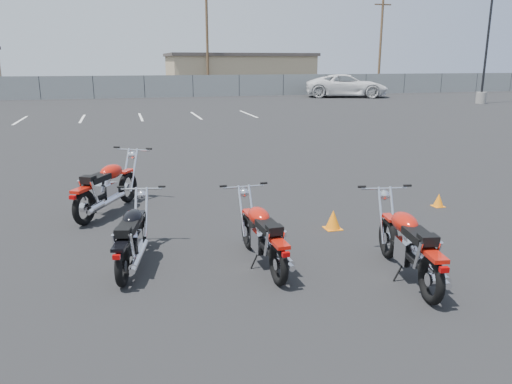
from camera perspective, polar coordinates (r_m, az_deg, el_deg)
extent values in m
plane|color=black|center=(8.50, -0.25, -5.33)|extent=(120.00, 120.00, 0.00)
torus|color=black|center=(10.92, -14.44, 0.55)|extent=(0.44, 0.63, 0.66)
cylinder|color=silver|center=(10.92, -14.44, 0.55)|extent=(0.18, 0.21, 0.18)
torus|color=black|center=(9.62, -19.05, -1.70)|extent=(0.44, 0.63, 0.66)
cylinder|color=silver|center=(9.62, -19.05, -1.70)|extent=(0.18, 0.21, 0.18)
cube|color=black|center=(10.25, -16.61, -0.27)|extent=(0.68, 1.05, 0.07)
cube|color=silver|center=(10.19, -16.80, 0.01)|extent=(0.48, 0.51, 0.33)
cylinder|color=silver|center=(10.14, -16.88, 1.09)|extent=(0.33, 0.35, 0.29)
ellipsoid|color=#B3160B|center=(10.32, -16.21, 2.24)|extent=(0.61, 0.72, 0.28)
cube|color=black|center=(9.89, -17.77, 1.47)|extent=(0.55, 0.66, 0.11)
cube|color=black|center=(9.65, -18.66, 1.36)|extent=(0.31, 0.29, 0.13)
cube|color=#B3160B|center=(9.51, -19.29, 0.26)|extent=(0.40, 0.50, 0.05)
cube|color=#B3160B|center=(10.84, -14.55, 2.32)|extent=(0.31, 0.39, 0.04)
cylinder|color=silver|center=(9.61, -17.99, 0.07)|extent=(0.15, 0.20, 0.43)
cylinder|color=silver|center=(9.75, -19.29, 0.17)|extent=(0.15, 0.20, 0.43)
cylinder|color=silver|center=(9.90, -16.71, -1.18)|extent=(0.70, 1.09, 0.14)
cylinder|color=silver|center=(9.62, -17.80, -1.60)|extent=(0.31, 0.40, 0.14)
cylinder|color=silver|center=(10.90, -13.77, 2.47)|extent=(0.26, 0.40, 0.87)
cylinder|color=silver|center=(11.00, -14.67, 2.52)|extent=(0.26, 0.40, 0.87)
sphere|color=silver|center=(11.05, -13.87, 4.13)|extent=(0.24, 0.24, 0.18)
cylinder|color=silver|center=(11.05, -13.85, 4.71)|extent=(0.68, 0.42, 0.03)
cylinder|color=black|center=(10.84, -12.14, 4.86)|extent=(0.13, 0.10, 0.04)
cylinder|color=black|center=(11.21, -15.65, 4.96)|extent=(0.13, 0.10, 0.04)
cylinder|color=black|center=(10.29, -17.58, -1.48)|extent=(0.16, 0.11, 0.33)
cube|color=#990505|center=(9.31, -20.23, -0.59)|extent=(0.13, 0.11, 0.07)
torus|color=black|center=(8.17, -13.03, -4.48)|extent=(0.22, 0.57, 0.56)
cylinder|color=silver|center=(8.17, -13.03, -4.48)|extent=(0.12, 0.17, 0.15)
torus|color=black|center=(6.92, -15.04, -8.17)|extent=(0.22, 0.57, 0.56)
cylinder|color=silver|center=(6.92, -15.04, -8.17)|extent=(0.12, 0.17, 0.15)
cube|color=black|center=(7.52, -13.97, -5.90)|extent=(0.31, 0.98, 0.06)
cube|color=silver|center=(7.46, -14.07, -5.62)|extent=(0.34, 0.41, 0.28)
cylinder|color=silver|center=(7.41, -14.15, -4.39)|extent=(0.24, 0.27, 0.25)
ellipsoid|color=black|center=(7.57, -13.89, -2.92)|extent=(0.40, 0.60, 0.24)
cube|color=black|center=(7.15, -14.57, -4.15)|extent=(0.35, 0.56, 0.09)
cube|color=black|center=(6.92, -14.98, -4.48)|extent=(0.24, 0.21, 0.11)
cube|color=black|center=(6.79, -15.24, -5.93)|extent=(0.25, 0.42, 0.05)
cube|color=black|center=(8.08, -13.15, -2.49)|extent=(0.19, 0.34, 0.04)
cylinder|color=silver|center=(6.94, -14.01, -5.95)|extent=(0.08, 0.18, 0.37)
cylinder|color=silver|center=(6.99, -15.84, -5.93)|extent=(0.08, 0.18, 0.37)
cylinder|color=silver|center=(7.26, -13.20, -7.11)|extent=(0.31, 1.03, 0.12)
cylinder|color=silver|center=(6.98, -13.65, -7.88)|extent=(0.18, 0.35, 0.12)
cylinder|color=silver|center=(8.17, -12.43, -2.22)|extent=(0.12, 0.38, 0.74)
cylinder|color=silver|center=(8.20, -13.60, -2.23)|extent=(0.12, 0.38, 0.74)
sphere|color=silver|center=(8.26, -12.93, -0.29)|extent=(0.18, 0.18, 0.15)
cylinder|color=silver|center=(8.25, -12.94, 0.37)|extent=(0.65, 0.17, 0.03)
cylinder|color=black|center=(8.17, -10.71, 0.62)|extent=(0.12, 0.06, 0.03)
cylinder|color=black|center=(8.29, -15.22, 0.56)|extent=(0.12, 0.06, 0.03)
cylinder|color=black|center=(7.53, -15.01, -7.42)|extent=(0.15, 0.05, 0.28)
cube|color=#990505|center=(6.59, -15.66, -7.17)|extent=(0.10, 0.08, 0.06)
torus|color=black|center=(7.98, -0.84, -4.47)|extent=(0.13, 0.59, 0.58)
cylinder|color=silver|center=(7.98, -0.84, -4.47)|extent=(0.10, 0.16, 0.16)
torus|color=black|center=(6.73, 2.58, -8.24)|extent=(0.13, 0.59, 0.58)
cylinder|color=silver|center=(6.73, 2.58, -8.24)|extent=(0.10, 0.16, 0.16)
cube|color=black|center=(7.33, 0.72, -5.92)|extent=(0.13, 1.02, 0.06)
cube|color=silver|center=(7.27, 0.84, -5.61)|extent=(0.28, 0.38, 0.29)
cylinder|color=silver|center=(7.21, 0.84, -4.31)|extent=(0.20, 0.25, 0.26)
ellipsoid|color=#B3160B|center=(7.37, 0.31, -2.77)|extent=(0.32, 0.57, 0.25)
cube|color=black|center=(6.95, 1.47, -4.03)|extent=(0.27, 0.54, 0.10)
cube|color=black|center=(6.72, 2.13, -4.35)|extent=(0.22, 0.18, 0.12)
cube|color=#B3160B|center=(6.60, 2.67, -5.85)|extent=(0.19, 0.41, 0.05)
cube|color=#B3160B|center=(7.88, -0.85, -2.37)|extent=(0.14, 0.33, 0.04)
cylinder|color=silver|center=(6.80, 3.12, -5.78)|extent=(0.05, 0.18, 0.38)
cylinder|color=silver|center=(6.73, 1.24, -5.99)|extent=(0.05, 0.18, 0.38)
cylinder|color=silver|center=(7.14, 2.64, -7.00)|extent=(0.13, 1.07, 0.12)
cylinder|color=silver|center=(6.87, 3.52, -7.76)|extent=(0.13, 0.35, 0.13)
cylinder|color=silver|center=(8.01, -0.48, -2.05)|extent=(0.06, 0.39, 0.77)
cylinder|color=silver|center=(7.97, -1.69, -2.16)|extent=(0.06, 0.39, 0.77)
sphere|color=silver|center=(8.06, -1.40, -0.08)|extent=(0.16, 0.16, 0.16)
cylinder|color=silver|center=(8.06, -1.44, 0.62)|extent=(0.68, 0.05, 0.03)
cylinder|color=black|center=(8.13, 0.90, 1.03)|extent=(0.12, 0.04, 0.03)
cylinder|color=black|center=(7.95, -3.76, 0.68)|extent=(0.12, 0.04, 0.03)
cylinder|color=black|center=(7.27, -0.08, -7.65)|extent=(0.15, 0.03, 0.29)
cube|color=#990505|center=(6.40, 3.43, -7.14)|extent=(0.10, 0.06, 0.06)
torus|color=black|center=(7.87, 14.87, -5.11)|extent=(0.21, 0.63, 0.62)
cylinder|color=silver|center=(7.87, 14.87, -5.11)|extent=(0.13, 0.18, 0.17)
torus|color=black|center=(6.59, 19.39, -9.43)|extent=(0.21, 0.63, 0.62)
cylinder|color=silver|center=(6.59, 19.39, -9.43)|extent=(0.13, 0.18, 0.17)
cube|color=black|center=(7.21, 16.95, -6.78)|extent=(0.28, 1.09, 0.06)
cube|color=silver|center=(7.14, 17.14, -6.46)|extent=(0.35, 0.43, 0.31)
cylinder|color=silver|center=(7.08, 17.25, -5.06)|extent=(0.25, 0.29, 0.27)
ellipsoid|color=#B3160B|center=(7.24, 16.62, -3.36)|extent=(0.41, 0.64, 0.26)
cube|color=black|center=(6.82, 18.16, -4.79)|extent=(0.36, 0.60, 0.10)
cube|color=black|center=(6.58, 19.08, -5.18)|extent=(0.25, 0.22, 0.12)
cube|color=#B3160B|center=(6.46, 19.72, -6.85)|extent=(0.25, 0.46, 0.05)
cube|color=#B3160B|center=(7.77, 15.03, -2.85)|extent=(0.19, 0.37, 0.04)
cylinder|color=silver|center=(6.68, 20.00, -6.78)|extent=(0.08, 0.20, 0.41)
cylinder|color=silver|center=(6.58, 18.04, -6.94)|extent=(0.08, 0.20, 0.41)
cylinder|color=silver|center=(7.03, 19.12, -8.05)|extent=(0.28, 1.14, 0.13)
cylinder|color=silver|center=(6.75, 20.30, -8.93)|extent=(0.18, 0.38, 0.14)
cylinder|color=silver|center=(7.91, 15.35, -2.52)|extent=(0.11, 0.41, 0.82)
cylinder|color=silver|center=(7.85, 14.08, -2.58)|extent=(0.11, 0.41, 0.82)
sphere|color=silver|center=(7.96, 14.44, -0.35)|extent=(0.19, 0.19, 0.17)
cylinder|color=silver|center=(7.95, 14.44, 0.41)|extent=(0.72, 0.15, 0.03)
cylinder|color=black|center=(8.05, 16.92, 0.71)|extent=(0.13, 0.06, 0.04)
cylinder|color=black|center=(7.80, 12.01, 0.60)|extent=(0.13, 0.06, 0.04)
cylinder|color=black|center=(7.14, 16.06, -8.62)|extent=(0.16, 0.05, 0.31)
cube|color=#990505|center=(6.26, 20.70, -8.30)|extent=(0.11, 0.08, 0.06)
cone|color=orange|center=(9.03, 8.80, -3.09)|extent=(0.27, 0.27, 0.34)
cube|color=orange|center=(9.08, 8.76, -4.13)|extent=(0.29, 0.29, 0.01)
cone|color=orange|center=(10.97, 20.14, -0.85)|extent=(0.21, 0.21, 0.26)
cube|color=orange|center=(11.01, 20.08, -1.53)|extent=(0.23, 0.23, 0.01)
cylinder|color=gray|center=(39.50, 24.33, 9.79)|extent=(0.70, 0.70, 0.80)
cylinder|color=black|center=(39.53, 25.21, 17.74)|extent=(0.16, 0.16, 10.23)
cube|color=slate|center=(42.82, -12.64, 11.67)|extent=(80.00, 0.04, 1.80)
cylinder|color=black|center=(43.18, -23.48, 10.85)|extent=(0.06, 0.06, 1.80)
cylinder|color=black|center=(42.81, -18.09, 11.31)|extent=(0.06, 0.06, 1.80)
cylinder|color=black|center=(42.82, -12.64, 11.67)|extent=(0.06, 0.06, 1.80)
cylinder|color=black|center=(43.19, -7.23, 11.93)|extent=(0.06, 0.06, 1.80)
cylinder|color=black|center=(43.93, -1.94, 12.08)|extent=(0.06, 0.06, 1.80)
cylinder|color=black|center=(45.02, 3.13, 12.13)|extent=(0.06, 0.06, 1.80)
cylinder|color=black|center=(46.42, 7.94, 12.09)|extent=(0.06, 0.06, 1.80)
cylinder|color=black|center=(48.12, 12.43, 11.98)|extent=(0.06, 0.06, 1.80)
cylinder|color=black|center=(50.08, 16.58, 11.81)|extent=(0.06, 0.06, 1.80)
cylinder|color=black|center=(52.27, 20.41, 11.61)|extent=(0.06, 0.06, 1.80)
cylinder|color=black|center=(54.67, 23.90, 11.38)|extent=(0.06, 0.06, 1.80)
cylinder|color=black|center=(57.24, 27.09, 11.13)|extent=(0.06, 0.06, 1.80)
cube|color=tan|center=(53.12, -2.08, 13.39)|extent=(14.00, 9.00, 3.40)
cube|color=#433C38|center=(53.11, -2.10, 15.39)|extent=(14.40, 9.40, 0.30)
cylinder|color=#4D3723|center=(47.43, -5.59, 16.56)|extent=(0.24, 0.24, 9.00)
cylinder|color=#4D3723|center=(54.39, 14.04, 15.97)|extent=(0.24, 0.24, 9.00)
cube|color=#4D3723|center=(54.64, 14.31, 20.05)|extent=(1.80, 0.12, 0.12)
cube|color=silver|center=(28.31, -25.35, 7.41)|extent=(0.12, 4.00, 0.01)
cube|color=silver|center=(27.94, -19.24, 7.92)|extent=(0.12, 4.00, 0.01)
cube|color=silver|center=(27.89, -13.04, 8.35)|extent=(0.12, 4.00, 0.01)
cube|color=silver|center=(28.16, -6.87, 8.68)|extent=(0.12, 4.00, 0.01)
cube|color=silver|center=(28.75, -0.87, 8.90)|extent=(0.12, 4.00, 0.01)
imported|color=silver|center=(43.20, 10.36, 12.58)|extent=(5.59, 8.40, 2.96)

